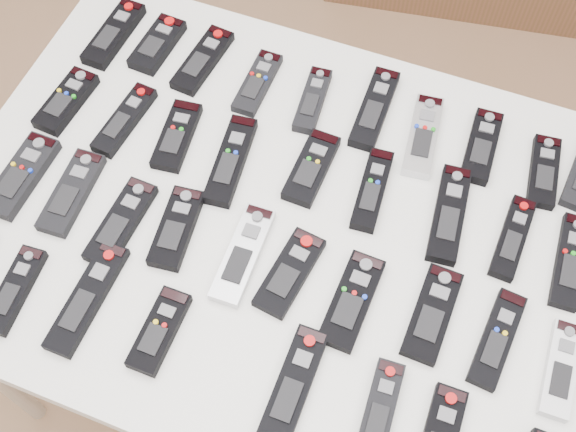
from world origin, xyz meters
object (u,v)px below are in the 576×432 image
(table, at_px, (288,236))
(remote_19, at_px, (22,176))
(remote_7, at_px, (481,146))
(remote_11, at_px, (125,120))
(remote_28, at_px, (561,369))
(remote_20, at_px, (72,192))
(remote_12, at_px, (177,136))
(remote_31, at_px, (88,298))
(remote_2, at_px, (203,60))
(remote_17, at_px, (513,238))
(remote_1, at_px, (157,44))
(remote_21, at_px, (121,222))
(remote_22, at_px, (176,228))
(remote_30, at_px, (15,290))
(remote_18, at_px, (570,261))
(remote_26, at_px, (432,314))
(remote_5, at_px, (374,109))
(remote_25, at_px, (352,301))
(remote_32, at_px, (159,331))
(remote_27, at_px, (497,339))
(remote_14, at_px, (311,168))
(remote_10, at_px, (66,101))
(remote_4, at_px, (312,100))
(remote_0, at_px, (114,34))
(remote_3, at_px, (257,83))
(remote_33, at_px, (293,386))
(remote_6, at_px, (423,136))
(remote_23, at_px, (243,254))
(remote_24, at_px, (290,273))
(remote_34, at_px, (380,410))
(remote_8, at_px, (544,172))
(remote_16, at_px, (449,214))

(table, distance_m, remote_19, 0.51)
(remote_7, height_order, remote_11, remote_7)
(remote_28, bearing_deg, remote_20, 178.08)
(remote_7, height_order, remote_12, remote_7)
(table, height_order, remote_31, remote_31)
(remote_12, bearing_deg, remote_2, 92.43)
(remote_12, relative_size, remote_17, 0.94)
(remote_1, distance_m, remote_31, 0.57)
(remote_21, bearing_deg, remote_22, 16.32)
(remote_30, bearing_deg, remote_18, 20.37)
(remote_19, height_order, remote_26, remote_19)
(remote_12, height_order, remote_28, same)
(remote_5, height_order, remote_25, remote_5)
(remote_22, relative_size, remote_32, 1.08)
(remote_27, bearing_deg, remote_14, 158.31)
(remote_7, distance_m, remote_10, 0.82)
(remote_25, bearing_deg, remote_4, 120.87)
(remote_1, height_order, remote_27, remote_1)
(remote_1, height_order, remote_11, remote_1)
(remote_0, bearing_deg, remote_19, -86.93)
(remote_7, bearing_deg, remote_21, -147.48)
(remote_32, bearing_deg, remote_3, 95.14)
(remote_31, bearing_deg, remote_21, 96.38)
(remote_7, bearing_deg, remote_12, -163.81)
(remote_17, distance_m, remote_33, 0.47)
(remote_14, relative_size, remote_26, 0.93)
(remote_6, height_order, remote_23, remote_6)
(table, relative_size, remote_11, 7.29)
(remote_24, bearing_deg, remote_34, -30.75)
(remote_19, relative_size, remote_23, 0.93)
(remote_8, distance_m, remote_18, 0.19)
(remote_17, distance_m, remote_25, 0.31)
(remote_1, xyz_separation_m, remote_7, (0.69, -0.01, 0.00))
(remote_14, distance_m, remote_31, 0.47)
(remote_26, distance_m, remote_30, 0.71)
(remote_6, bearing_deg, remote_5, 157.73)
(remote_10, height_order, remote_24, remote_10)
(remote_25, bearing_deg, remote_1, 146.46)
(remote_1, height_order, remote_24, remote_1)
(remote_1, bearing_deg, remote_20, -84.71)
(remote_6, bearing_deg, remote_31, -136.47)
(remote_12, height_order, remote_22, remote_22)
(remote_7, relative_size, remote_25, 0.93)
(remote_18, relative_size, remote_28, 1.11)
(remote_5, xyz_separation_m, remote_21, (-0.35, -0.41, -0.00))
(remote_0, relative_size, remote_10, 1.18)
(table, bearing_deg, remote_11, 166.62)
(remote_4, bearing_deg, remote_26, -51.03)
(remote_16, bearing_deg, remote_27, -61.67)
(remote_21, bearing_deg, remote_34, -13.62)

